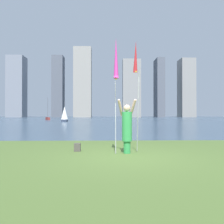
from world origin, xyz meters
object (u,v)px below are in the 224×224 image
at_px(person, 127,127).
at_px(bag, 77,147).
at_px(kite_flag_left, 116,60).
at_px(kite_flag_right, 136,60).
at_px(sailboat_2, 65,114).
at_px(sailboat_6, 48,118).

xyz_separation_m(person, bag, (-1.69, 0.46, -0.74)).
relative_size(kite_flag_left, kite_flag_right, 0.96).
bearing_deg(sailboat_2, kite_flag_left, -77.78).
distance_m(bag, sailboat_2, 33.63).
distance_m(person, sailboat_6, 47.63).
xyz_separation_m(kite_flag_left, sailboat_6, (-13.06, 45.99, -2.65)).
height_order(kite_flag_right, sailboat_2, kite_flag_right).
height_order(bag, sailboat_2, sailboat_2).
bearing_deg(bag, person, -15.34).
bearing_deg(bag, sailboat_2, 100.31).
bearing_deg(kite_flag_right, bag, -174.56).
relative_size(kite_flag_left, sailboat_6, 0.76).
bearing_deg(kite_flag_right, kite_flag_left, -128.21).
bearing_deg(sailboat_6, kite_flag_right, -72.94).
distance_m(person, kite_flag_left, 2.18).
relative_size(bag, sailboat_2, 0.08).
height_order(kite_flag_right, bag, kite_flag_right).
height_order(person, sailboat_2, sailboat_2).
distance_m(sailboat_2, sailboat_6, 13.48).
height_order(person, bag, person).
bearing_deg(kite_flag_left, kite_flag_right, 51.79).
relative_size(kite_flag_left, bag, 13.43).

